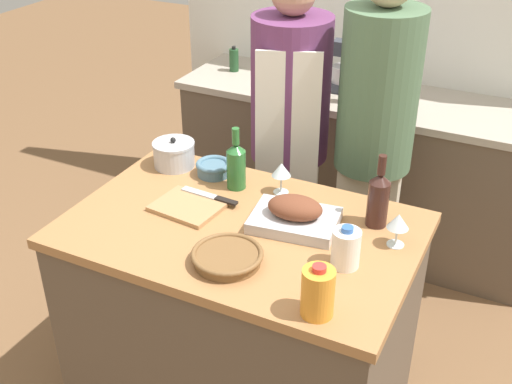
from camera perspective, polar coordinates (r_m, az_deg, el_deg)
name	(u,v)px	position (r m, az deg, el deg)	size (l,w,h in m)	color
kitchen_island	(242,320)	(2.70, -1.23, -11.33)	(1.32, 0.86, 0.94)	brown
back_counter	(358,168)	(3.86, 9.05, 2.11)	(2.13, 0.60, 0.93)	brown
back_wall	(389,18)	(3.89, 11.71, 14.90)	(2.63, 0.10, 2.55)	silver
roasting_pan	(295,215)	(2.40, 3.46, -2.07)	(0.35, 0.27, 0.12)	#BCBCC1
wicker_basket	(227,257)	(2.21, -2.57, -5.76)	(0.25, 0.25, 0.05)	brown
cutting_board	(188,206)	(2.53, -6.08, -1.29)	(0.28, 0.23, 0.02)	#AD7F51
stock_pot	(174,154)	(2.83, -7.30, 3.37)	(0.18, 0.18, 0.14)	#B7B7BC
mixing_bowl	(214,168)	(2.75, -3.79, 2.18)	(0.15, 0.15, 0.06)	slate
juice_jug	(318,292)	(1.97, 5.52, -8.84)	(0.10, 0.10, 0.18)	orange
milk_jug	(346,248)	(2.19, 8.00, -4.96)	(0.10, 0.10, 0.16)	white
wine_bottle_green	(236,165)	(2.62, -1.78, 2.46)	(0.08, 0.08, 0.27)	#28662D
wine_bottle_dark	(378,198)	(2.41, 10.82, -0.54)	(0.08, 0.08, 0.29)	#381E19
wine_glass_left	(398,222)	(2.31, 12.52, -2.64)	(0.08, 0.08, 0.13)	silver
wine_glass_right	(281,171)	(2.58, 2.27, 1.92)	(0.08, 0.08, 0.14)	silver
knife_chef	(211,196)	(2.57, -3.98, -0.39)	(0.26, 0.04, 0.01)	#B7B7BC
stand_mixer	(347,71)	(3.66, 8.08, 10.61)	(0.18, 0.14, 0.29)	#333842
condiment_bottle_tall	(234,60)	(3.97, -1.97, 11.66)	(0.06, 0.06, 0.15)	#234C28
condiment_bottle_short	(348,85)	(3.51, 8.16, 9.42)	(0.06, 0.06, 0.21)	#B28E2D
person_cook_aproned	(289,133)	(3.13, 2.99, 5.24)	(0.39, 0.41, 1.71)	beige
person_cook_guest	(374,138)	(2.97, 10.45, 4.72)	(0.35, 0.35, 1.81)	beige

